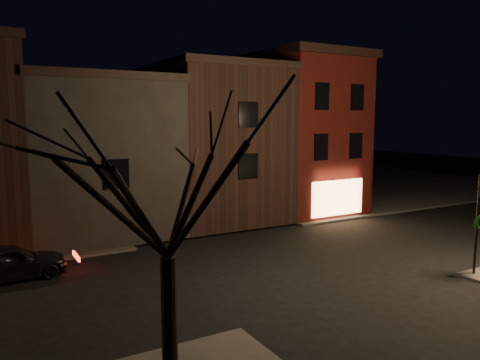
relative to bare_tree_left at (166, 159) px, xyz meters
name	(u,v)px	position (x,y,z in m)	size (l,w,h in m)	color
ground	(282,262)	(8.00, 7.00, -5.43)	(120.00, 120.00, 0.00)	black
sidewalk_far_right	(330,180)	(28.00, 27.00, -5.37)	(30.00, 30.00, 0.12)	#2D2B28
corner_building	(299,132)	(16.00, 16.47, -0.03)	(6.50, 8.50, 10.50)	#4F110E
row_building_a	(208,142)	(9.50, 17.50, -0.60)	(7.30, 10.30, 9.40)	black
row_building_b	(92,154)	(2.25, 17.50, -1.10)	(7.80, 10.30, 8.40)	black
bare_tree_left	(166,159)	(0.00, 0.00, 0.00)	(5.60, 5.60, 7.50)	black
parked_car_a	(8,262)	(-2.64, 10.38, -4.71)	(1.72, 4.27, 1.45)	black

